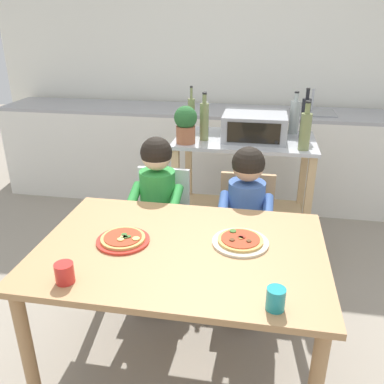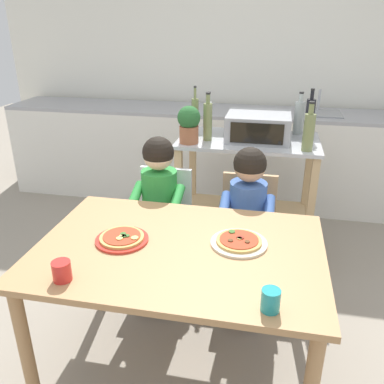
{
  "view_description": "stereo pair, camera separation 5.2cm",
  "coord_description": "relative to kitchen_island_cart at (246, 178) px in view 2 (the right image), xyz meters",
  "views": [
    {
      "loc": [
        0.33,
        -1.59,
        1.72
      ],
      "look_at": [
        0.0,
        0.3,
        0.89
      ],
      "focal_mm": 37.95,
      "sensor_mm": 36.0,
      "label": 1
    },
    {
      "loc": [
        0.39,
        -1.58,
        1.72
      ],
      "look_at": [
        0.0,
        0.3,
        0.89
      ],
      "focal_mm": 37.95,
      "sensor_mm": 36.0,
      "label": 2
    }
  ],
  "objects": [
    {
      "name": "kitchen_counter",
      "position": [
        -0.21,
        0.97,
        -0.15
      ],
      "size": [
        4.45,
        0.6,
        1.11
      ],
      "color": "silver",
      "rests_on": "ground"
    },
    {
      "name": "dining_table",
      "position": [
        -0.22,
        -1.28,
        0.04
      ],
      "size": [
        1.33,
        0.91,
        0.74
      ],
      "color": "#AD7F51",
      "rests_on": "ground"
    },
    {
      "name": "dining_chair_right",
      "position": [
        0.05,
        -0.57,
        -0.12
      ],
      "size": [
        0.36,
        0.36,
        0.81
      ],
      "color": "tan",
      "rests_on": "ground"
    },
    {
      "name": "potted_herb_plant",
      "position": [
        -0.4,
        -0.18,
        0.44
      ],
      "size": [
        0.16,
        0.16,
        0.26
      ],
      "color": "#9E5B3D",
      "rests_on": "kitchen_island_cart"
    },
    {
      "name": "drinking_cup_red",
      "position": [
        -0.62,
        -1.62,
        0.18
      ],
      "size": [
        0.08,
        0.08,
        0.08
      ],
      "primitive_type": "cylinder",
      "color": "red",
      "rests_on": "dining_table"
    },
    {
      "name": "bottle_dark_olive_oil",
      "position": [
        0.39,
        -0.2,
        0.44
      ],
      "size": [
        0.07,
        0.07,
        0.32
      ],
      "color": "olive",
      "rests_on": "kitchen_island_cart"
    },
    {
      "name": "child_in_green_shirt",
      "position": [
        -0.49,
        -0.69,
        0.07
      ],
      "size": [
        0.32,
        0.42,
        1.05
      ],
      "color": "#424C6B",
      "rests_on": "ground"
    },
    {
      "name": "pizza_plate_red_rimmed",
      "position": [
        -0.49,
        -1.28,
        0.15
      ],
      "size": [
        0.25,
        0.25,
        0.03
      ],
      "color": "red",
      "rests_on": "dining_table"
    },
    {
      "name": "pizza_plate_cream",
      "position": [
        0.05,
        -1.2,
        0.15
      ],
      "size": [
        0.27,
        0.27,
        0.03
      ],
      "color": "beige",
      "rests_on": "dining_table"
    },
    {
      "name": "drinking_cup_teal",
      "position": [
        0.21,
        -1.64,
        0.18
      ],
      "size": [
        0.07,
        0.07,
        0.09
      ],
      "primitive_type": "cylinder",
      "color": "teal",
      "rests_on": "dining_table"
    },
    {
      "name": "kitchen_island_cart",
      "position": [
        0.0,
        0.0,
        0.0
      ],
      "size": [
        1.0,
        0.58,
        0.91
      ],
      "color": "#B7BABF",
      "rests_on": "ground"
    },
    {
      "name": "bottle_brown_beer",
      "position": [
        0.41,
        0.08,
        0.45
      ],
      "size": [
        0.06,
        0.06,
        0.36
      ],
      "color": "black",
      "rests_on": "kitchen_island_cart"
    },
    {
      "name": "child_in_blue_striped_shirt",
      "position": [
        0.05,
        -0.69,
        0.06
      ],
      "size": [
        0.32,
        0.42,
        1.02
      ],
      "color": "#424C6B",
      "rests_on": "ground"
    },
    {
      "name": "bottle_squat_spirits",
      "position": [
        0.35,
        0.21,
        0.43
      ],
      "size": [
        0.07,
        0.07,
        0.31
      ],
      "color": "#ADB7B2",
      "rests_on": "kitchen_island_cart"
    },
    {
      "name": "dining_chair_left",
      "position": [
        -0.49,
        -0.57,
        -0.12
      ],
      "size": [
        0.36,
        0.36,
        0.81
      ],
      "color": "silver",
      "rests_on": "ground"
    },
    {
      "name": "bottle_tall_green_wine",
      "position": [
        -0.39,
        -0.02,
        0.45
      ],
      "size": [
        0.05,
        0.05,
        0.37
      ],
      "color": "olive",
      "rests_on": "kitchen_island_cart"
    },
    {
      "name": "toaster_oven",
      "position": [
        0.06,
        0.02,
        0.4
      ],
      "size": [
        0.44,
        0.4,
        0.18
      ],
      "color": "#999BA0",
      "rests_on": "kitchen_island_cart"
    },
    {
      "name": "bottle_clear_vinegar",
      "position": [
        -0.31,
        0.1,
        0.43
      ],
      "size": [
        0.05,
        0.05,
        0.31
      ],
      "color": "#ADB7B2",
      "rests_on": "kitchen_island_cart"
    },
    {
      "name": "ground_plane",
      "position": [
        -0.22,
        -0.24,
        -0.61
      ],
      "size": [
        10.41,
        10.41,
        0.0
      ],
      "primitive_type": "plane",
      "color": "gray"
    },
    {
      "name": "bottle_slim_sauce",
      "position": [
        -0.29,
        -0.08,
        0.44
      ],
      "size": [
        0.06,
        0.06,
        0.34
      ],
      "color": "olive",
      "rests_on": "kitchen_island_cart"
    },
    {
      "name": "back_wall_tiled",
      "position": [
        -0.22,
        1.38,
        0.74
      ],
      "size": [
        4.94,
        0.12,
        2.7
      ],
      "color": "white",
      "rests_on": "ground"
    }
  ]
}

